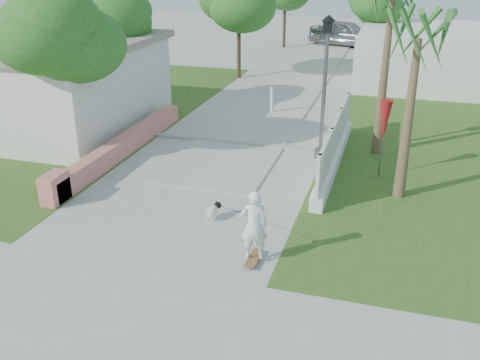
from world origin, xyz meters
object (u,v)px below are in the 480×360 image
(dog, at_px, (213,210))
(parked_car, at_px, (346,33))
(street_lamp, at_px, (325,83))
(bollard, at_px, (272,99))
(skateboarder, at_px, (232,211))
(patio_umbrella, at_px, (385,121))

(dog, relative_size, parked_car, 0.11)
(street_lamp, bearing_deg, bollard, 120.96)
(street_lamp, xyz_separation_m, dog, (-1.88, -4.99, -2.20))
(street_lamp, xyz_separation_m, skateboarder, (-1.13, -5.85, -1.70))
(patio_umbrella, distance_m, dog, 5.69)
(patio_umbrella, relative_size, parked_car, 0.45)
(skateboarder, bearing_deg, patio_umbrella, -137.70)
(skateboarder, bearing_deg, street_lamp, -116.63)
(parked_car, bearing_deg, dog, -165.31)
(patio_umbrella, bearing_deg, dog, -133.47)
(skateboarder, height_order, dog, skateboarder)
(patio_umbrella, xyz_separation_m, skateboarder, (-3.03, -4.85, -0.96))
(patio_umbrella, xyz_separation_m, parked_car, (-3.60, 23.19, -0.82))
(patio_umbrella, xyz_separation_m, dog, (-3.78, -3.99, -1.46))
(dog, height_order, parked_car, parked_car)
(bollard, bearing_deg, street_lamp, -59.04)
(skateboarder, bearing_deg, bollard, -97.09)
(street_lamp, relative_size, dog, 7.72)
(skateboarder, bearing_deg, dog, -64.21)
(skateboarder, xyz_separation_m, dog, (-0.76, 0.86, -0.50))
(patio_umbrella, bearing_deg, skateboarder, -121.96)
(dog, xyz_separation_m, parked_car, (0.18, 27.19, 0.64))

